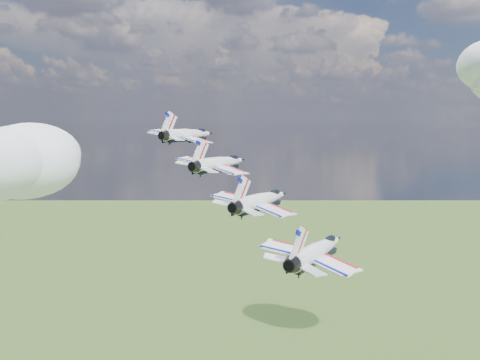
% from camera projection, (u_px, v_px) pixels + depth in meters
% --- Properties ---
extents(jet_0, '(14.64, 17.32, 6.18)m').
position_uv_depth(jet_0, '(189.00, 134.00, 86.71)').
color(jet_0, silver).
extents(jet_1, '(14.64, 17.32, 6.18)m').
position_uv_depth(jet_1, '(221.00, 163.00, 76.66)').
color(jet_1, white).
extents(jet_2, '(14.64, 17.32, 6.18)m').
position_uv_depth(jet_2, '(262.00, 200.00, 66.61)').
color(jet_2, silver).
extents(jet_3, '(14.64, 17.32, 6.18)m').
position_uv_depth(jet_3, '(318.00, 250.00, 56.56)').
color(jet_3, silver).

